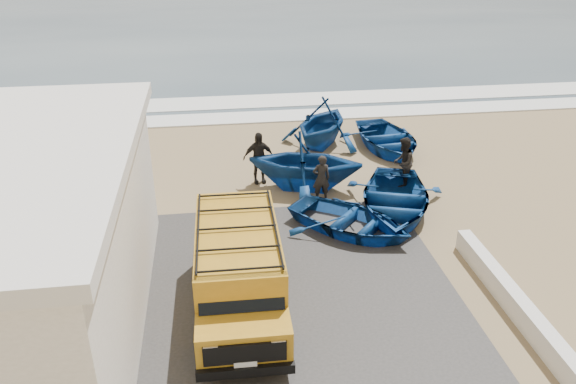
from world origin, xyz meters
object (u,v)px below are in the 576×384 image
parapet (516,305)px  boat_far_left (322,122)px  van (239,268)px  fisherman_middle (403,162)px  fisherman_back (259,158)px  boat_mid_left (305,161)px  boat_mid_right (387,139)px  boat_near_right (395,199)px  fisherman_front (321,178)px  boat_near_left (350,221)px

parapet → boat_far_left: bearing=102.2°
van → fisherman_middle: van is taller
boat_far_left → fisherman_back: size_ratio=2.03×
boat_mid_left → boat_mid_right: size_ratio=0.90×
parapet → fisherman_middle: fisherman_middle is taller
boat_mid_left → parapet: bearing=-136.8°
boat_near_right → fisherman_middle: fisherman_middle is taller
boat_mid_right → boat_far_left: (-2.50, 0.79, 0.54)m
boat_near_right → fisherman_front: (-2.10, 1.14, 0.33)m
van → boat_far_left: (3.90, 10.06, -0.14)m
van → boat_mid_left: bearing=68.4°
parapet → boat_near_left: boat_near_left is taller
boat_far_left → fisherman_front: (-0.95, -4.82, -0.19)m
parapet → boat_near_left: bearing=124.5°
parapet → boat_far_left: 11.47m
parapet → boat_far_left: size_ratio=1.62×
fisherman_front → fisherman_middle: bearing=-168.3°
boat_near_right → boat_mid_left: 3.28m
boat_near_left → fisherman_front: 2.23m
van → fisherman_front: (2.95, 5.24, -0.33)m
boat_near_right → boat_mid_left: bearing=157.5°
fisherman_middle → fisherman_back: size_ratio=0.95×
boat_near_left → fisherman_back: (-2.31, 3.83, 0.52)m
parapet → boat_mid_left: boat_mid_left is taller
boat_far_left → fisherman_middle: (2.01, -4.08, -0.11)m
fisherman_back → boat_near_left: bearing=-65.3°
parapet → boat_near_left: 5.14m
boat_near_right → fisherman_middle: bearing=83.2°
boat_mid_right → van: bearing=-130.4°
parapet → boat_far_left: boat_far_left is taller
boat_near_right → boat_mid_right: size_ratio=1.04×
boat_near_right → boat_mid_left: size_ratio=1.16×
van → fisherman_front: bearing=61.6°
boat_near_right → fisherman_back: bearing=162.3°
boat_near_right → boat_far_left: size_ratio=1.19×
parapet → fisherman_front: (-3.36, 6.38, 0.51)m
boat_mid_left → fisherman_back: 1.67m
boat_mid_left → boat_far_left: bearing=-2.6°
boat_mid_left → fisherman_front: boat_mid_left is taller
parapet → fisherman_middle: 7.15m
boat_near_right → fisherman_back: (-3.96, 2.82, 0.46)m
van → fisherman_middle: 8.40m
boat_mid_left → fisherman_back: (-1.49, 0.73, -0.09)m
fisherman_middle → boat_mid_right: bearing=-158.9°
van → fisherman_back: bearing=82.1°
boat_near_left → boat_near_right: bearing=-16.3°
boat_mid_left → boat_mid_right: (3.82, 3.08, -0.56)m
boat_near_right → boat_far_left: boat_far_left is taller
parapet → fisherman_back: (-5.22, 8.06, 0.64)m
fisherman_front → boat_mid_right: bearing=-132.7°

